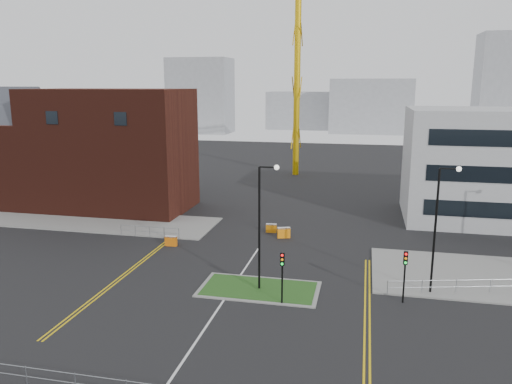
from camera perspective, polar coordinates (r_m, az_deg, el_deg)
ground at (r=30.30m, az=-6.82°, el=-16.56°), size 200.00×200.00×0.00m
pavement_left at (r=57.11m, az=-18.64°, el=-3.11°), size 28.00×8.00×0.12m
island_kerb at (r=36.71m, az=0.37°, el=-11.04°), size 8.60×4.60×0.08m
grass_island at (r=36.71m, az=0.37°, el=-11.01°), size 8.00×4.00×0.12m
brick_building at (r=62.38m, az=-18.60°, el=4.52°), size 24.20×10.07×14.24m
tower_crane at (r=82.30m, az=9.18°, el=19.83°), size 51.69×13.70×37.02m
streetlamp_island at (r=34.90m, az=0.73°, el=-2.94°), size 1.46×0.36×9.18m
streetlamp_right_near at (r=36.52m, az=20.20°, el=-3.02°), size 1.46×0.36×9.18m
traffic_light_island at (r=33.58m, az=3.02°, el=-8.68°), size 0.28×0.33×3.65m
traffic_light_right at (r=35.19m, az=16.67°, el=-8.20°), size 0.28×0.33×3.65m
railing_left at (r=49.40m, az=-12.07°, el=-4.26°), size 6.05×0.05×1.10m
centre_line at (r=31.96m, az=-5.60°, el=-14.90°), size 0.15×30.00×0.01m
yellow_left_a at (r=41.97m, az=-14.05°, el=-8.42°), size 0.12×24.00×0.01m
yellow_left_b at (r=41.84m, az=-13.68°, el=-8.46°), size 0.12×24.00×0.01m
yellow_right_a at (r=34.23m, az=12.34°, el=-13.21°), size 0.12×20.00×0.01m
yellow_right_b at (r=34.23m, az=12.86°, el=-13.23°), size 0.12×20.00×0.01m
skyline_a at (r=153.09m, az=-6.34°, el=10.86°), size 18.00×12.00×22.00m
skyline_b at (r=155.11m, az=12.99°, el=9.54°), size 24.00×12.00×16.00m
skyline_c at (r=154.22m, az=26.45°, el=10.81°), size 14.00×12.00×28.00m
skyline_d at (r=166.07m, az=6.65°, el=9.23°), size 30.00×12.00×12.00m
barrier_left at (r=46.56m, az=-9.70°, el=-5.49°), size 1.10×0.37×0.92m
barrier_mid at (r=48.29m, az=3.19°, el=-4.61°), size 1.29×0.76×1.03m
barrier_right at (r=49.97m, az=1.76°, el=-4.11°), size 1.06×0.38×0.89m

